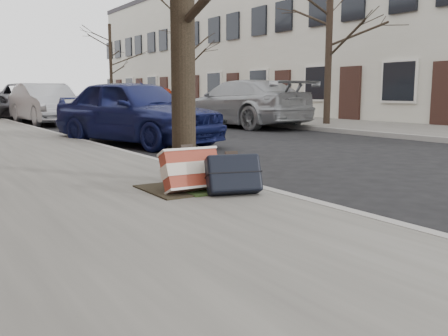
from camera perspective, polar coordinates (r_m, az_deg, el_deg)
ground at (r=5.76m, az=19.47°, el=-3.31°), size 120.00×120.00×0.00m
far_sidewalk at (r=22.18m, az=1.07°, el=5.87°), size 4.00×70.00×0.12m
house_far at (r=26.35m, az=9.87°, el=13.90°), size 6.70×40.00×7.20m
dirt_patch at (r=5.35m, az=-4.47°, el=-2.32°), size 0.85×0.85×0.02m
suitcase_red at (r=5.14m, az=-3.79°, el=-0.27°), size 0.60×0.34×0.46m
suitcase_navy at (r=5.01m, az=1.09°, el=-0.65°), size 0.62×0.47×0.43m
car_near_front at (r=11.13m, az=-10.05°, el=6.38°), size 2.89×4.57×1.45m
car_near_mid at (r=19.03m, az=-19.72°, el=6.92°), size 1.78×4.50×1.46m
car_near_back at (r=23.63m, az=-21.82°, el=7.14°), size 3.36×5.82×1.53m
car_far_front at (r=16.67m, az=1.90°, el=7.37°), size 2.74×5.49×1.53m
car_far_back at (r=22.40m, az=-7.99°, el=7.52°), size 2.86×4.57×1.45m
tree_far_a at (r=16.80m, az=11.87°, el=12.89°), size 0.22×0.22×4.62m
tree_far_b at (r=24.57m, az=-4.26°, el=11.91°), size 0.20×0.20×4.84m
tree_far_c at (r=34.18m, az=-12.82°, el=11.28°), size 0.21×0.21×5.40m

